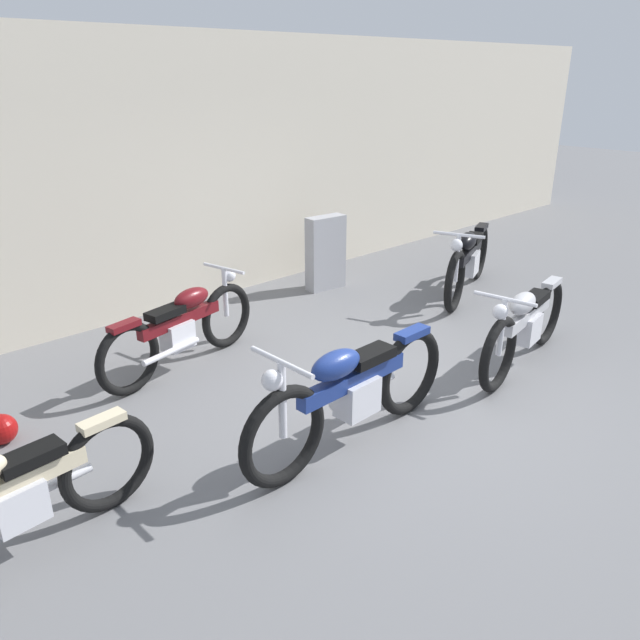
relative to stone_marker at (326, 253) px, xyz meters
The scene contains 9 objects.
ground_plane 3.15m from the stone_marker, 119.78° to the right, with size 40.00×40.00×0.00m, color slate.
building_wall 2.09m from the stone_marker, 150.06° to the left, with size 18.00×0.30×3.16m, color beige.
stone_marker is the anchor object (origin of this frame).
helmet 4.53m from the stone_marker, 167.32° to the right, with size 0.24×0.24×0.24m, color maroon.
motorcycle_cream 5.31m from the stone_marker, 153.59° to the right, with size 1.94×0.54×0.87m.
motorcycle_maroon 2.77m from the stone_marker, 163.26° to the right, with size 1.93×0.66×0.88m.
motorcycle_silver 3.03m from the stone_marker, 93.41° to the right, with size 2.01×0.63×0.91m.
motorcycle_black 1.84m from the stone_marker, 50.08° to the right, with size 2.04×1.00×0.97m.
motorcycle_blue 3.75m from the stone_marker, 130.25° to the right, with size 2.16×0.60×0.97m.
Camera 1 is at (-3.84, -3.02, 2.72)m, focal length 34.57 mm.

